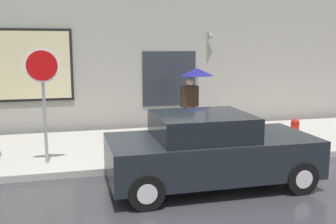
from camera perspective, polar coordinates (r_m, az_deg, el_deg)
name	(u,v)px	position (r m, az deg, el deg)	size (l,w,h in m)	color
ground_plane	(145,189)	(7.86, -3.33, -11.12)	(60.00, 60.00, 0.00)	#333338
sidewalk	(124,147)	(10.66, -6.41, -5.11)	(20.00, 4.00, 0.15)	#A3A099
building_facade	(110,23)	(12.80, -8.42, 12.69)	(20.00, 0.67, 7.00)	#9E998E
parked_car	(209,150)	(7.86, 6.05, -5.61)	(4.09, 1.95, 1.47)	black
fire_hydrant	(295,132)	(11.09, 17.99, -2.75)	(0.30, 0.44, 0.70)	red
pedestrian_with_umbrella	(194,83)	(11.51, 3.87, 4.30)	(0.96, 0.96, 1.98)	black
stop_sign	(43,83)	(9.02, -17.79, 4.06)	(0.76, 0.10, 2.59)	gray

